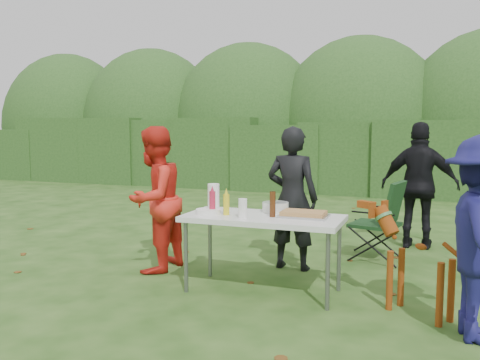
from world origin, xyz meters
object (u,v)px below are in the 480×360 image
(folding_table, at_px, (263,221))
(paper_towel_roll, at_px, (214,196))
(ketchup_bottle, at_px, (212,203))
(dog, at_px, (420,263))
(person_cook, at_px, (292,198))
(camping_chair, at_px, (375,220))
(person_black_puffy, at_px, (420,185))
(mustard_bottle, at_px, (226,205))
(beer_bottle, at_px, (273,204))
(person_red_jacket, at_px, (154,199))

(folding_table, relative_size, paper_towel_roll, 5.77)
(folding_table, xyz_separation_m, ketchup_bottle, (-0.49, -0.08, 0.16))
(dog, height_order, ketchup_bottle, ketchup_bottle)
(person_cook, distance_m, camping_chair, 1.14)
(folding_table, distance_m, dog, 1.45)
(person_black_puffy, bearing_deg, camping_chair, 62.16)
(folding_table, bearing_deg, mustard_bottle, -166.41)
(camping_chair, distance_m, beer_bottle, 1.85)
(camping_chair, relative_size, ketchup_bottle, 4.37)
(folding_table, relative_size, ketchup_bottle, 6.82)
(person_red_jacket, relative_size, dog, 1.68)
(person_red_jacket, height_order, mustard_bottle, person_red_jacket)
(folding_table, xyz_separation_m, camping_chair, (0.87, 1.61, -0.21))
(person_red_jacket, bearing_deg, paper_towel_roll, 88.22)
(person_cook, height_order, person_black_puffy, person_black_puffy)
(person_cook, bearing_deg, dog, 147.27)
(person_black_puffy, distance_m, mustard_bottle, 3.01)
(mustard_bottle, distance_m, beer_bottle, 0.45)
(person_red_jacket, bearing_deg, camping_chair, 124.92)
(camping_chair, bearing_deg, paper_towel_roll, 56.38)
(person_black_puffy, bearing_deg, person_cook, 52.36)
(person_cook, distance_m, mustard_bottle, 1.04)
(dog, height_order, camping_chair, camping_chair)
(mustard_bottle, relative_size, beer_bottle, 0.83)
(folding_table, bearing_deg, beer_bottle, -13.68)
(person_cook, xyz_separation_m, paper_towel_roll, (-0.65, -0.68, 0.08))
(person_black_puffy, relative_size, camping_chair, 1.72)
(paper_towel_roll, bearing_deg, camping_chair, 43.77)
(folding_table, height_order, person_cook, person_cook)
(dog, distance_m, mustard_bottle, 1.81)
(person_cook, distance_m, person_black_puffy, 2.01)
(person_red_jacket, distance_m, dog, 2.81)
(person_black_puffy, relative_size, mustard_bottle, 8.24)
(person_red_jacket, height_order, dog, person_red_jacket)
(folding_table, relative_size, dog, 1.59)
(person_cook, bearing_deg, ketchup_bottle, 64.44)
(person_red_jacket, distance_m, paper_towel_roll, 0.75)
(dog, bearing_deg, beer_bottle, 27.02)
(dog, relative_size, ketchup_bottle, 4.29)
(person_cook, bearing_deg, paper_towel_roll, 49.95)
(person_red_jacket, height_order, paper_towel_roll, person_red_jacket)
(person_red_jacket, xyz_separation_m, mustard_bottle, (1.00, -0.35, 0.05))
(mustard_bottle, bearing_deg, person_red_jacket, 160.54)
(dog, xyz_separation_m, beer_bottle, (-1.32, 0.10, 0.41))
(person_black_puffy, height_order, ketchup_bottle, person_black_puffy)
(person_cook, relative_size, dog, 1.68)
(ketchup_bottle, bearing_deg, person_cook, 60.83)
(dog, distance_m, camping_chair, 1.83)
(folding_table, bearing_deg, ketchup_bottle, -170.23)
(person_black_puffy, height_order, paper_towel_roll, person_black_puffy)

